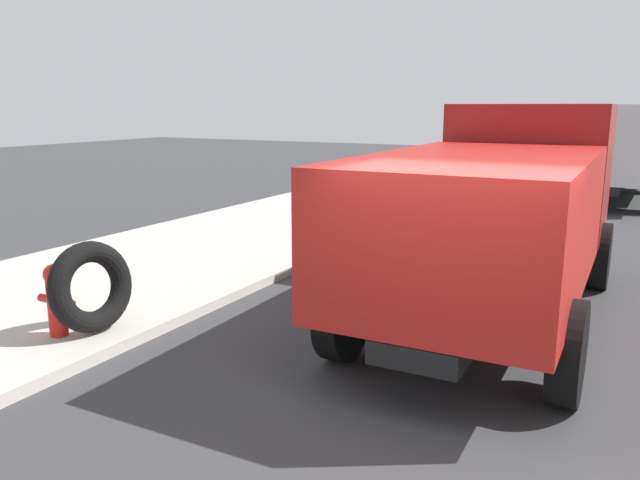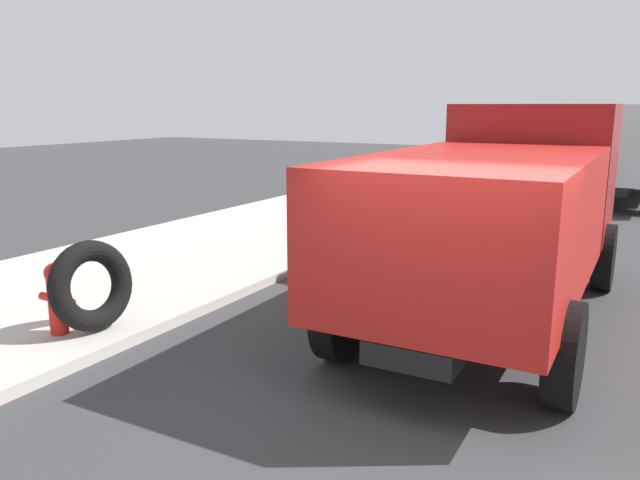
{
  "view_description": "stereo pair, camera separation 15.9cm",
  "coord_description": "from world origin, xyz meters",
  "px_view_note": "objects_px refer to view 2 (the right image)",
  "views": [
    {
      "loc": [
        -5.32,
        -1.51,
        2.98
      ],
      "look_at": [
        2.04,
        2.43,
        1.16
      ],
      "focal_mm": 34.78,
      "sensor_mm": 36.0,
      "label": 1
    },
    {
      "loc": [
        -5.24,
        -1.65,
        2.98
      ],
      "look_at": [
        2.04,
        2.43,
        1.16
      ],
      "focal_mm": 34.78,
      "sensor_mm": 36.0,
      "label": 2
    }
  ],
  "objects_px": {
    "fire_hydrant": "(57,296)",
    "dump_truck_red": "(501,205)",
    "loose_tire": "(92,286)",
    "dump_truck_orange": "(602,137)",
    "dump_truck_green": "(625,150)"
  },
  "relations": [
    {
      "from": "loose_tire",
      "to": "dump_truck_green",
      "type": "height_order",
      "value": "dump_truck_green"
    },
    {
      "from": "dump_truck_red",
      "to": "loose_tire",
      "type": "bearing_deg",
      "value": 130.07
    },
    {
      "from": "dump_truck_green",
      "to": "fire_hydrant",
      "type": "bearing_deg",
      "value": 162.58
    },
    {
      "from": "fire_hydrant",
      "to": "loose_tire",
      "type": "height_order",
      "value": "loose_tire"
    },
    {
      "from": "dump_truck_green",
      "to": "loose_tire",
      "type": "bearing_deg",
      "value": 163.2
    },
    {
      "from": "loose_tire",
      "to": "dump_truck_red",
      "type": "bearing_deg",
      "value": -49.93
    },
    {
      "from": "dump_truck_green",
      "to": "dump_truck_orange",
      "type": "relative_size",
      "value": 1.0
    },
    {
      "from": "loose_tire",
      "to": "dump_truck_red",
      "type": "height_order",
      "value": "dump_truck_red"
    },
    {
      "from": "fire_hydrant",
      "to": "dump_truck_red",
      "type": "bearing_deg",
      "value": -49.54
    },
    {
      "from": "loose_tire",
      "to": "dump_truck_orange",
      "type": "xyz_separation_m",
      "value": [
        25.17,
        -3.54,
        0.87
      ]
    },
    {
      "from": "loose_tire",
      "to": "dump_truck_orange",
      "type": "height_order",
      "value": "dump_truck_orange"
    },
    {
      "from": "dump_truck_green",
      "to": "dump_truck_orange",
      "type": "bearing_deg",
      "value": 9.69
    },
    {
      "from": "dump_truck_red",
      "to": "dump_truck_green",
      "type": "bearing_deg",
      "value": -3.39
    },
    {
      "from": "fire_hydrant",
      "to": "loose_tire",
      "type": "xyz_separation_m",
      "value": [
        0.3,
        -0.29,
        0.1
      ]
    },
    {
      "from": "loose_tire",
      "to": "dump_truck_orange",
      "type": "relative_size",
      "value": 0.16
    }
  ]
}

